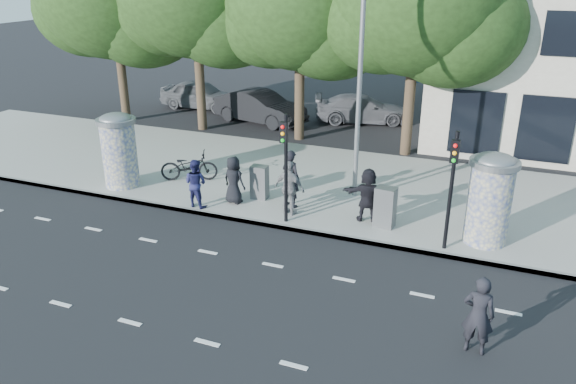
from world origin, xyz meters
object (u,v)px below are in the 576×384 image
at_px(traffic_pole_near, 285,158).
at_px(traffic_pole_far, 452,180).
at_px(ad_column_left, 119,148).
at_px(man_road, 478,315).
at_px(ped_e, 290,188).
at_px(ped_a, 234,180).
at_px(bicycle, 189,166).
at_px(cabinet_right, 385,207).
at_px(car_right, 362,109).
at_px(ped_f, 368,195).
at_px(street_lamp, 360,59).
at_px(car_mid, 260,107).
at_px(ped_c, 196,183).
at_px(car_left, 200,95).
at_px(ad_column_right, 490,197).
at_px(cabinet_left, 260,182).
at_px(ped_b, 291,179).

distance_m(traffic_pole_near, traffic_pole_far, 4.80).
height_order(ad_column_left, man_road, ad_column_left).
bearing_deg(traffic_pole_far, ad_column_left, 176.45).
relative_size(ped_e, man_road, 0.99).
relative_size(ped_a, bicycle, 0.78).
distance_m(cabinet_right, car_right, 12.66).
distance_m(traffic_pole_far, ped_f, 2.97).
bearing_deg(traffic_pole_far, street_lamp, 140.12).
bearing_deg(car_mid, ad_column_left, -170.98).
relative_size(ped_a, ped_e, 0.91).
distance_m(ped_c, bicycle, 2.47).
bearing_deg(man_road, car_left, -43.95).
height_order(ped_a, ped_f, ped_f).
xyz_separation_m(ad_column_right, car_mid, (-11.56, 9.93, -0.73)).
bearing_deg(bicycle, street_lamp, -106.66).
height_order(traffic_pole_near, cabinet_left, traffic_pole_near).
xyz_separation_m(traffic_pole_far, ped_e, (-4.89, 0.57, -1.19)).
bearing_deg(ped_b, street_lamp, -116.07).
bearing_deg(ped_f, car_left, -56.00).
xyz_separation_m(traffic_pole_near, traffic_pole_far, (4.80, 0.00, 0.00)).
bearing_deg(ped_a, ped_c, 46.06).
height_order(ad_column_right, traffic_pole_far, traffic_pole_far).
bearing_deg(car_mid, traffic_pole_near, -138.25).
relative_size(ad_column_left, traffic_pole_far, 0.78).
distance_m(man_road, car_right, 18.37).
bearing_deg(cabinet_left, bicycle, 167.53).
distance_m(traffic_pole_near, man_road, 7.37).
height_order(ped_f, car_right, ped_f).
xyz_separation_m(ad_column_right, bicycle, (-10.42, 1.13, -0.84)).
bearing_deg(ped_c, bicycle, -47.29).
xyz_separation_m(car_left, car_mid, (4.37, -1.56, 0.04)).
height_order(man_road, bicycle, man_road).
xyz_separation_m(ped_b, man_road, (6.24, -5.35, -0.22)).
bearing_deg(cabinet_right, bicycle, 177.96).
bearing_deg(traffic_pole_near, man_road, -34.92).
bearing_deg(ped_e, ad_column_right, -167.81).
xyz_separation_m(ped_e, cabinet_right, (2.99, 0.25, -0.26)).
relative_size(ped_a, man_road, 0.90).
relative_size(ped_f, car_right, 0.36).
xyz_separation_m(ped_f, car_right, (-3.27, 11.83, -0.31)).
height_order(ad_column_left, street_lamp, street_lamp).
distance_m(cabinet_left, car_mid, 10.31).
relative_size(ped_a, cabinet_right, 1.28).
distance_m(ped_e, car_mid, 11.73).
relative_size(ad_column_left, street_lamp, 0.33).
bearing_deg(cabinet_left, traffic_pole_far, -14.46).
bearing_deg(ped_e, car_left, -40.70).
bearing_deg(ad_column_right, street_lamp, 156.27).
xyz_separation_m(ped_c, car_right, (2.21, 12.82, -0.26)).
distance_m(car_mid, car_right, 5.21).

